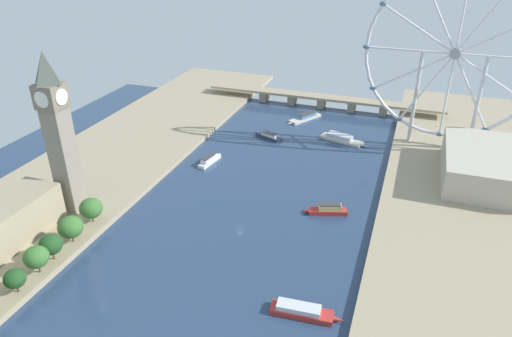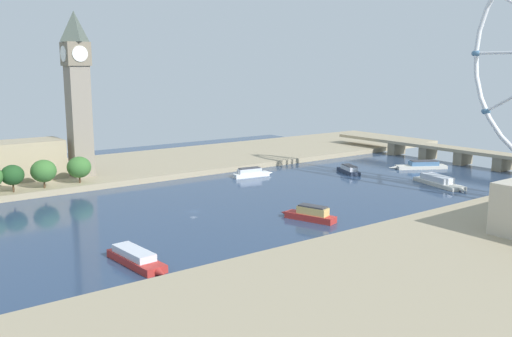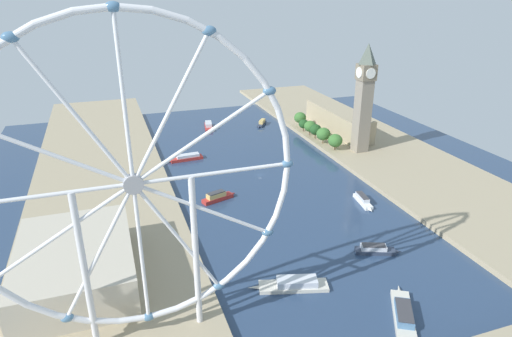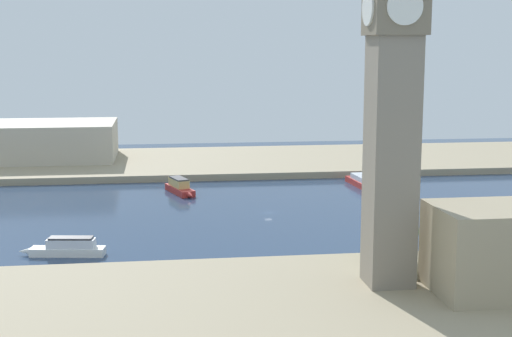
% 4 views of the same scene
% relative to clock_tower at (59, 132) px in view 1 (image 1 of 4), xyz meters
% --- Properties ---
extents(ground_plane, '(389.92, 389.92, 0.00)m').
position_rel_clock_tower_xyz_m(ground_plane, '(91.02, 14.63, -47.34)').
color(ground_plane, navy).
extents(riverbank_left, '(90.00, 520.00, 3.00)m').
position_rel_clock_tower_xyz_m(riverbank_left, '(-18.94, 14.63, -45.84)').
color(riverbank_left, tan).
rests_on(riverbank_left, ground_plane).
extents(riverbank_right, '(90.00, 520.00, 3.00)m').
position_rel_clock_tower_xyz_m(riverbank_right, '(200.98, 14.63, -45.84)').
color(riverbank_right, tan).
rests_on(riverbank_right, ground_plane).
extents(clock_tower, '(13.12, 13.12, 85.05)m').
position_rel_clock_tower_xyz_m(clock_tower, '(0.00, 0.00, 0.00)').
color(clock_tower, gray).
rests_on(clock_tower, riverbank_left).
extents(tree_row_embankment, '(14.07, 79.12, 14.13)m').
position_rel_clock_tower_xyz_m(tree_row_embankment, '(19.65, -40.34, -36.15)').
color(tree_row_embankment, '#513823').
rests_on(tree_row_embankment, riverbank_left).
extents(ferris_wheel, '(116.85, 3.20, 121.19)m').
position_rel_clock_tower_xyz_m(ferris_wheel, '(185.76, 153.71, 18.52)').
color(ferris_wheel, silver).
rests_on(ferris_wheel, riverbank_right).
extents(riverside_hall, '(49.60, 69.90, 18.15)m').
position_rel_clock_tower_xyz_m(riverside_hall, '(212.85, 109.33, -35.26)').
color(riverside_hall, '#BCB29E').
rests_on(riverside_hall, riverbank_right).
extents(river_bridge, '(201.92, 13.48, 9.91)m').
position_rel_clock_tower_xyz_m(river_bridge, '(91.02, 208.85, -40.14)').
color(river_bridge, tan).
rests_on(river_bridge, ground_plane).
extents(tour_boat_0, '(30.01, 8.90, 4.59)m').
position_rel_clock_tower_xyz_m(tour_boat_0, '(136.06, -32.42, -45.37)').
color(tour_boat_0, '#B22D28').
rests_on(tour_boat_0, ground_plane).
extents(tour_boat_1, '(36.89, 16.91, 4.89)m').
position_rel_clock_tower_xyz_m(tour_boat_1, '(120.07, 143.15, -45.35)').
color(tour_boat_1, beige).
rests_on(tour_boat_1, ground_plane).
extents(tour_boat_3, '(23.52, 12.85, 4.75)m').
position_rel_clock_tower_xyz_m(tour_boat_3, '(68.86, 130.27, -45.38)').
color(tour_boat_3, '#2D384C').
rests_on(tour_boat_3, ground_plane).
extents(tour_boat_4, '(7.73, 24.54, 5.34)m').
position_rel_clock_tower_xyz_m(tour_boat_4, '(44.64, 79.01, -45.16)').
color(tour_boat_4, white).
rests_on(tour_boat_4, ground_plane).
extents(tour_boat_5, '(24.39, 11.75, 6.14)m').
position_rel_clock_tower_xyz_m(tour_boat_5, '(130.37, 44.69, -44.88)').
color(tour_boat_5, '#B22D28').
rests_on(tour_boat_5, ground_plane).
extents(tour_boat_6, '(21.82, 32.91, 4.89)m').
position_rel_clock_tower_xyz_m(tour_boat_6, '(84.86, 175.78, -45.40)').
color(tour_boat_6, beige).
rests_on(tour_boat_6, ground_plane).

